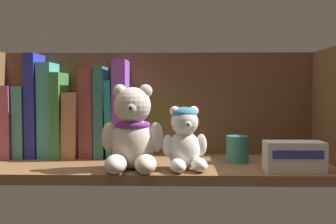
{
  "coord_description": "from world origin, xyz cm",
  "views": [
    {
      "loc": [
        5.25,
        -87.07,
        17.76
      ],
      "look_at": [
        2.88,
        0.0,
        13.13
      ],
      "focal_mm": 43.42,
      "sensor_mm": 36.0,
      "label": 1
    }
  ],
  "objects_px": {
    "teddy_bear_smaller": "(185,140)",
    "pillar_candle": "(237,149)",
    "book_4": "(63,115)",
    "book_5": "(75,124)",
    "small_product_box": "(294,156)",
    "book_9": "(122,109)",
    "book_7": "(102,112)",
    "book_2": "(38,105)",
    "book_8": "(111,118)",
    "book_6": "(90,113)",
    "book_3": "(51,110)",
    "book_10": "(136,123)",
    "book_0": "(15,121)",
    "teddy_bear_larger": "(132,133)",
    "book_1": "(27,121)"
  },
  "relations": [
    {
      "from": "book_4",
      "to": "book_5",
      "type": "relative_size",
      "value": 1.31
    },
    {
      "from": "book_7",
      "to": "book_10",
      "type": "xyz_separation_m",
      "value": [
        0.08,
        0.0,
        -0.03
      ]
    },
    {
      "from": "book_2",
      "to": "book_9",
      "type": "xyz_separation_m",
      "value": [
        0.2,
        -0.0,
        -0.01
      ]
    },
    {
      "from": "book_8",
      "to": "small_product_box",
      "type": "distance_m",
      "value": 0.43
    },
    {
      "from": "small_product_box",
      "to": "book_4",
      "type": "bearing_deg",
      "value": 160.9
    },
    {
      "from": "book_1",
      "to": "book_10",
      "type": "xyz_separation_m",
      "value": [
        0.26,
        0.0,
        -0.0
      ]
    },
    {
      "from": "book_3",
      "to": "book_6",
      "type": "bearing_deg",
      "value": 0.0
    },
    {
      "from": "teddy_bear_larger",
      "to": "book_7",
      "type": "bearing_deg",
      "value": 118.54
    },
    {
      "from": "book_3",
      "to": "pillar_candle",
      "type": "relative_size",
      "value": 3.81
    },
    {
      "from": "pillar_candle",
      "to": "small_product_box",
      "type": "xyz_separation_m",
      "value": [
        0.1,
        -0.1,
        0.0
      ]
    },
    {
      "from": "book_5",
      "to": "book_10",
      "type": "height_order",
      "value": "book_10"
    },
    {
      "from": "book_3",
      "to": "pillar_candle",
      "type": "distance_m",
      "value": 0.45
    },
    {
      "from": "book_3",
      "to": "book_5",
      "type": "distance_m",
      "value": 0.07
    },
    {
      "from": "book_2",
      "to": "book_7",
      "type": "distance_m",
      "value": 0.16
    },
    {
      "from": "teddy_bear_larger",
      "to": "pillar_candle",
      "type": "bearing_deg",
      "value": 22.31
    },
    {
      "from": "book_6",
      "to": "small_product_box",
      "type": "distance_m",
      "value": 0.48
    },
    {
      "from": "book_8",
      "to": "small_product_box",
      "type": "bearing_deg",
      "value": -24.3
    },
    {
      "from": "teddy_bear_smaller",
      "to": "book_6",
      "type": "bearing_deg",
      "value": 143.94
    },
    {
      "from": "book_3",
      "to": "book_9",
      "type": "distance_m",
      "value": 0.17
    },
    {
      "from": "pillar_candle",
      "to": "book_10",
      "type": "bearing_deg",
      "value": 160.96
    },
    {
      "from": "book_4",
      "to": "small_product_box",
      "type": "distance_m",
      "value": 0.54
    },
    {
      "from": "book_0",
      "to": "book_4",
      "type": "height_order",
      "value": "book_4"
    },
    {
      "from": "book_7",
      "to": "small_product_box",
      "type": "xyz_separation_m",
      "value": [
        0.41,
        -0.18,
        -0.08
      ]
    },
    {
      "from": "book_0",
      "to": "book_5",
      "type": "height_order",
      "value": "book_0"
    },
    {
      "from": "book_2",
      "to": "book_6",
      "type": "height_order",
      "value": "book_2"
    },
    {
      "from": "book_1",
      "to": "book_2",
      "type": "distance_m",
      "value": 0.05
    },
    {
      "from": "book_9",
      "to": "pillar_candle",
      "type": "bearing_deg",
      "value": -16.82
    },
    {
      "from": "book_0",
      "to": "pillar_candle",
      "type": "relative_size",
      "value": 2.89
    },
    {
      "from": "teddy_bear_smaller",
      "to": "pillar_candle",
      "type": "distance_m",
      "value": 0.15
    },
    {
      "from": "book_5",
      "to": "book_8",
      "type": "distance_m",
      "value": 0.09
    },
    {
      "from": "teddy_bear_smaller",
      "to": "book_4",
      "type": "bearing_deg",
      "value": 150.51
    },
    {
      "from": "book_5",
      "to": "book_0",
      "type": "bearing_deg",
      "value": -180.0
    },
    {
      "from": "book_2",
      "to": "book_8",
      "type": "distance_m",
      "value": 0.18
    },
    {
      "from": "book_2",
      "to": "book_4",
      "type": "bearing_deg",
      "value": -0.0
    },
    {
      "from": "book_2",
      "to": "pillar_candle",
      "type": "relative_size",
      "value": 4.18
    },
    {
      "from": "book_6",
      "to": "small_product_box",
      "type": "bearing_deg",
      "value": -21.69
    },
    {
      "from": "book_5",
      "to": "book_9",
      "type": "xyz_separation_m",
      "value": [
        0.11,
        -0.0,
        0.04
      ]
    },
    {
      "from": "book_7",
      "to": "small_product_box",
      "type": "relative_size",
      "value": 1.87
    },
    {
      "from": "book_3",
      "to": "teddy_bear_smaller",
      "type": "bearing_deg",
      "value": -27.22
    },
    {
      "from": "book_2",
      "to": "book_9",
      "type": "distance_m",
      "value": 0.2
    },
    {
      "from": "book_4",
      "to": "book_5",
      "type": "xyz_separation_m",
      "value": [
        0.03,
        0.0,
        -0.02
      ]
    },
    {
      "from": "book_2",
      "to": "book_4",
      "type": "relative_size",
      "value": 1.22
    },
    {
      "from": "book_9",
      "to": "book_7",
      "type": "bearing_deg",
      "value": 180.0
    },
    {
      "from": "book_8",
      "to": "book_3",
      "type": "bearing_deg",
      "value": 180.0
    },
    {
      "from": "book_5",
      "to": "book_6",
      "type": "xyz_separation_m",
      "value": [
        0.04,
        -0.0,
        0.03
      ]
    },
    {
      "from": "small_product_box",
      "to": "book_3",
      "type": "bearing_deg",
      "value": 161.86
    },
    {
      "from": "book_0",
      "to": "teddy_bear_larger",
      "type": "distance_m",
      "value": 0.35
    },
    {
      "from": "book_0",
      "to": "book_4",
      "type": "xyz_separation_m",
      "value": [
        0.12,
        0.0,
        0.02
      ]
    },
    {
      "from": "book_8",
      "to": "book_4",
      "type": "bearing_deg",
      "value": -180.0
    },
    {
      "from": "book_3",
      "to": "book_7",
      "type": "height_order",
      "value": "book_3"
    }
  ]
}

